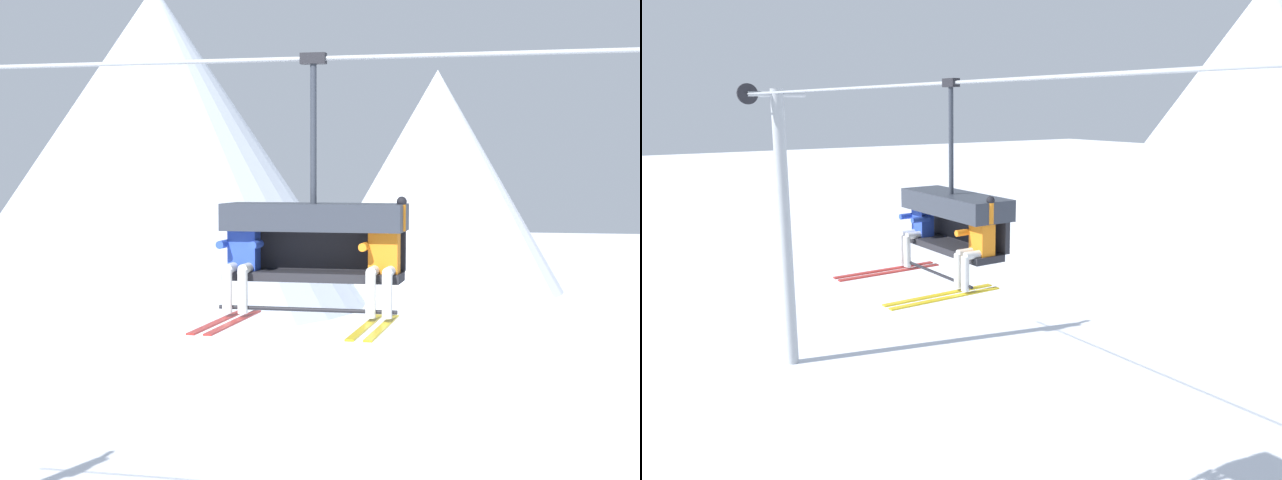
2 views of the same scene
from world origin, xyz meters
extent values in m
cone|color=silver|center=(-15.36, 35.98, 8.10)|extent=(21.66, 21.66, 16.19)
cylinder|color=#9EA3A8|center=(-8.25, 0.00, 4.06)|extent=(0.36, 0.36, 8.12)
cylinder|color=#9EA3A8|center=(-8.25, 0.00, 7.97)|extent=(0.16, 1.60, 0.16)
cylinder|color=black|center=(-8.25, -0.80, 7.97)|extent=(0.08, 0.56, 0.56)
cylinder|color=#9EA3A8|center=(-0.14, -0.80, 7.97)|extent=(18.22, 0.05, 0.05)
cube|color=#232328|center=(1.77, -0.80, 5.59)|extent=(1.97, 0.48, 0.10)
cube|color=#232328|center=(1.77, -0.52, 5.86)|extent=(1.97, 0.08, 0.45)
cube|color=#2D333D|center=(1.77, -0.74, 6.24)|extent=(2.01, 0.68, 0.30)
cylinder|color=black|center=(1.77, -1.12, 5.26)|extent=(1.97, 0.04, 0.04)
cylinder|color=#2D333D|center=(1.77, -0.80, 7.15)|extent=(0.07, 0.07, 1.53)
cube|color=black|center=(1.77, -0.80, 7.97)|extent=(0.28, 0.12, 0.12)
cube|color=#2847B7|center=(0.98, -0.82, 5.90)|extent=(0.32, 0.22, 0.52)
sphere|color=#284C93|center=(0.98, -0.82, 6.26)|extent=(0.22, 0.22, 0.22)
ellipsoid|color=black|center=(0.98, -0.92, 6.26)|extent=(0.16, 0.04, 0.08)
cylinder|color=silver|center=(0.89, -0.99, 5.68)|extent=(0.11, 0.34, 0.11)
cylinder|color=silver|center=(1.07, -0.99, 5.68)|extent=(0.11, 0.34, 0.11)
cylinder|color=silver|center=(0.89, -1.16, 5.44)|extent=(0.11, 0.11, 0.48)
cylinder|color=silver|center=(1.07, -1.16, 5.44)|extent=(0.11, 0.11, 0.48)
cube|color=#B22823|center=(0.89, -1.46, 5.15)|extent=(0.09, 1.70, 0.02)
cube|color=#B22823|center=(1.07, -1.46, 5.15)|extent=(0.09, 1.70, 0.02)
cylinder|color=#2847B7|center=(0.79, -0.97, 5.94)|extent=(0.09, 0.30, 0.09)
cylinder|color=#2847B7|center=(1.17, -0.97, 5.94)|extent=(0.09, 0.30, 0.09)
cube|color=orange|center=(2.57, -0.82, 5.90)|extent=(0.32, 0.22, 0.52)
sphere|color=maroon|center=(2.57, -0.82, 6.26)|extent=(0.22, 0.22, 0.22)
ellipsoid|color=black|center=(2.57, -0.92, 6.26)|extent=(0.17, 0.04, 0.08)
cylinder|color=silver|center=(2.48, -0.99, 5.68)|extent=(0.11, 0.34, 0.11)
cylinder|color=silver|center=(2.65, -0.99, 5.68)|extent=(0.11, 0.34, 0.11)
cylinder|color=silver|center=(2.48, -1.16, 5.44)|extent=(0.11, 0.11, 0.48)
cylinder|color=silver|center=(2.65, -1.16, 5.44)|extent=(0.11, 0.11, 0.48)
cube|color=gold|center=(2.48, -1.46, 5.15)|extent=(0.09, 1.70, 0.02)
cube|color=gold|center=(2.65, -1.46, 5.15)|extent=(0.09, 1.70, 0.02)
cylinder|color=orange|center=(2.38, -0.97, 5.94)|extent=(0.09, 0.30, 0.09)
cylinder|color=orange|center=(2.75, -0.82, 6.25)|extent=(0.09, 0.09, 0.30)
sphere|color=black|center=(2.75, -0.82, 6.42)|extent=(0.11, 0.11, 0.11)
camera|label=1|loc=(4.28, -11.26, 6.73)|focal=55.00mm
camera|label=2|loc=(9.32, -5.77, 7.65)|focal=35.00mm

